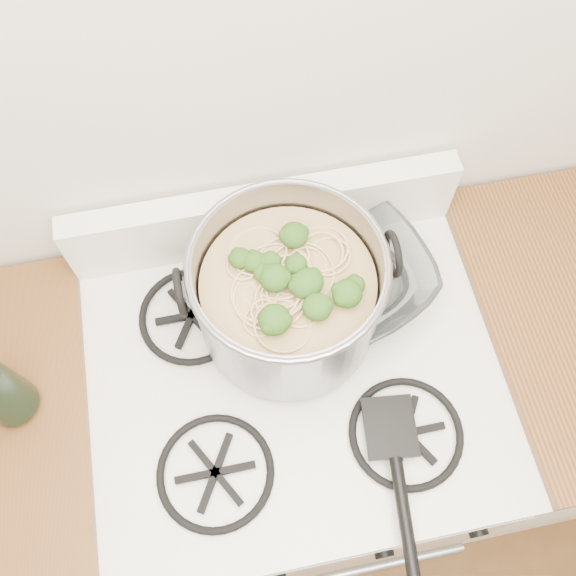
# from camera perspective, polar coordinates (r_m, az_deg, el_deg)

# --- Properties ---
(gas_range) EXTENTS (0.76, 0.66, 0.92)m
(gas_range) POSITION_cam_1_polar(r_m,az_deg,el_deg) (1.65, 0.45, -12.86)
(gas_range) COLOR white
(gas_range) RESTS_ON ground
(counter_left) EXTENTS (0.25, 0.65, 0.92)m
(counter_left) POSITION_cam_1_polar(r_m,az_deg,el_deg) (1.68, -17.40, -15.33)
(counter_left) COLOR silver
(counter_left) RESTS_ON ground
(stock_pot) EXTENTS (0.37, 0.34, 0.23)m
(stock_pot) POSITION_cam_1_polar(r_m,az_deg,el_deg) (1.12, -0.00, -0.62)
(stock_pot) COLOR gray
(stock_pot) RESTS_ON gas_range
(spatula) EXTENTS (0.32, 0.34, 0.02)m
(spatula) POSITION_cam_1_polar(r_m,az_deg,el_deg) (1.15, 9.11, -12.02)
(spatula) COLOR black
(spatula) RESTS_ON gas_range
(glass_bowl) EXTENTS (0.16, 0.16, 0.03)m
(glass_bowl) POSITION_cam_1_polar(r_m,az_deg,el_deg) (1.24, 4.79, 0.81)
(glass_bowl) COLOR white
(glass_bowl) RESTS_ON gas_range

